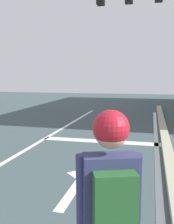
% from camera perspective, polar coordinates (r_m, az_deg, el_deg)
% --- Properties ---
extents(lane_line_curbside, '(0.12, 20.00, 0.01)m').
position_cam_1_polar(lane_line_curbside, '(4.58, 15.02, -16.89)').
color(lane_line_curbside, silver).
rests_on(lane_line_curbside, ground).
extents(stop_bar, '(3.41, 0.40, 0.01)m').
position_cam_1_polar(stop_bar, '(7.87, 2.95, -6.18)').
color(stop_bar, silver).
rests_on(stop_bar, ground).
extents(lane_arrow_stem, '(0.16, 1.40, 0.01)m').
position_cam_1_polar(lane_arrow_stem, '(4.62, -3.15, -16.40)').
color(lane_arrow_stem, silver).
rests_on(lane_arrow_stem, ground).
extents(lane_arrow_head, '(0.71, 0.71, 0.01)m').
position_cam_1_polar(lane_arrow_head, '(5.38, -0.49, -12.82)').
color(lane_arrow_head, silver).
rests_on(lane_arrow_head, ground).
extents(skater, '(0.42, 0.59, 1.59)m').
position_cam_1_polar(skater, '(1.85, 5.03, -18.13)').
color(skater, '#435164').
rests_on(skater, skateboard).
extents(traffic_signal_mast, '(3.74, 0.34, 5.20)m').
position_cam_1_polar(traffic_signal_mast, '(9.20, 13.84, 19.15)').
color(traffic_signal_mast, slate).
rests_on(traffic_signal_mast, ground).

